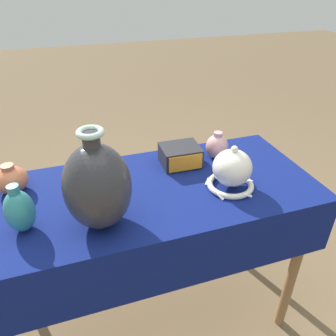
{
  "coord_description": "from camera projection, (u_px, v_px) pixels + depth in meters",
  "views": [
    {
      "loc": [
        -0.26,
        -0.99,
        1.51
      ],
      "look_at": [
        0.04,
        -0.08,
        0.92
      ],
      "focal_mm": 35.0,
      "sensor_mm": 36.0,
      "label": 1
    }
  ],
  "objects": [
    {
      "name": "jar_round_terracotta",
      "position": [
        11.0,
        180.0,
        1.2
      ],
      "size": [
        0.12,
        0.12,
        0.11
      ],
      "color": "#BC6642",
      "rests_on": "display_table"
    },
    {
      "name": "display_table",
      "position": [
        152.0,
        211.0,
        1.28
      ],
      "size": [
        1.28,
        0.57,
        0.79
      ],
      "color": "olive",
      "rests_on": "ground_plane"
    },
    {
      "name": "jar_round_teal",
      "position": [
        20.0,
        211.0,
        1.01
      ],
      "size": [
        0.09,
        0.09,
        0.17
      ],
      "color": "teal",
      "rests_on": "display_table"
    },
    {
      "name": "jar_round_rose",
      "position": [
        217.0,
        146.0,
        1.42
      ],
      "size": [
        0.1,
        0.1,
        0.12
      ],
      "color": "#D19399",
      "rests_on": "display_table"
    },
    {
      "name": "mosaic_tile_box",
      "position": [
        180.0,
        155.0,
        1.38
      ],
      "size": [
        0.16,
        0.14,
        0.08
      ],
      "rotation": [
        0.0,
        0.0,
        -0.03
      ],
      "color": "#232328",
      "rests_on": "display_table"
    },
    {
      "name": "vase_dome_bell",
      "position": [
        232.0,
        171.0,
        1.21
      ],
      "size": [
        0.18,
        0.19,
        0.18
      ],
      "color": "white",
      "rests_on": "display_table"
    },
    {
      "name": "vase_tall_bulbous",
      "position": [
        97.0,
        186.0,
        1.0
      ],
      "size": [
        0.21,
        0.21,
        0.34
      ],
      "color": "#2D2D33",
      "rests_on": "display_table"
    },
    {
      "name": "ground_plane",
      "position": [
        155.0,
        316.0,
        1.66
      ],
      "size": [
        14.0,
        14.0,
        0.0
      ],
      "primitive_type": "plane",
      "color": "brown"
    }
  ]
}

